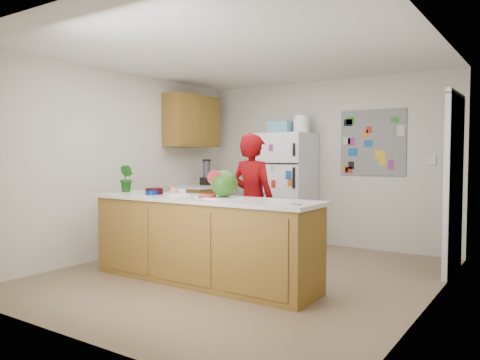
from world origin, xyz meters
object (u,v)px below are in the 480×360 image
Objects in this scene: refrigerator at (286,189)px; watermelon at (224,184)px; cherry_bowl at (154,191)px; person at (253,201)px.

watermelon is (0.52, -2.35, 0.22)m from refrigerator.
refrigerator is 5.99× the size of watermelon.
watermelon is 0.97m from cherry_bowl.
watermelon is (0.15, -0.79, 0.26)m from person.
person is (0.38, -1.56, -0.04)m from refrigerator.
cherry_bowl is at bearing -177.40° from watermelon.
refrigerator is at bearing 79.68° from cherry_bowl.
refrigerator is 8.39× the size of cherry_bowl.
person is at bearing 100.48° from watermelon.
watermelon reaches higher than cherry_bowl.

